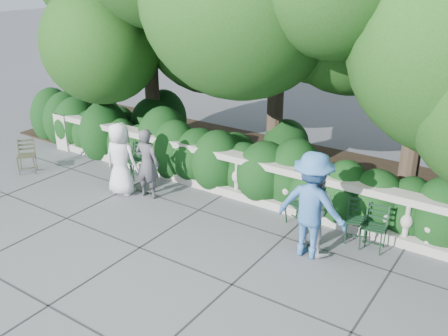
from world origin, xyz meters
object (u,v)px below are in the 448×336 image
Objects in this scene: chair_c at (139,178)px; chair_weathered at (28,175)px; chair_d at (293,226)px; person_older_blue at (312,205)px; person_casual_man at (315,207)px; chair_e at (369,253)px; person_woman_grey at (147,163)px; chair_f at (354,245)px; person_businessman at (121,159)px; chair_b at (129,179)px.

chair_c is 2.74m from chair_weathered.
person_older_blue reaches higher than chair_d.
person_casual_man is (4.80, -0.59, 0.84)m from chair_c.
chair_c is 5.71m from chair_e.
chair_e is 4.90m from person_woman_grey.
person_older_blue is at bearing -144.96° from chair_f.
person_businessman is 0.98× the size of person_casual_man.
person_older_blue is at bearing -30.50° from chair_d.
chair_d is 1.40m from person_older_blue.
person_casual_man is (0.67, -0.55, 0.84)m from chair_d.
chair_weathered is 3.44m from person_woman_grey.
chair_f is (5.53, 0.13, 0.00)m from chair_b.
chair_c is (0.13, 0.19, 0.00)m from chair_b.
chair_e is at bearing -146.00° from person_older_blue.
chair_b is 1.35m from person_woman_grey.
chair_c is 1.33m from person_woman_grey.
chair_c is 1.00× the size of chair_e.
chair_b is at bearing 18.61° from person_casual_man.
chair_b is 1.10m from person_businessman.
chair_d is 1.00× the size of chair_e.
person_older_blue is (4.82, -0.80, 0.96)m from chair_c.
chair_f is at bearing 158.07° from chair_e.
chair_c is at bearing 162.46° from chair_f.
person_woman_grey is at bearing 23.52° from person_casual_man.
chair_b is at bearing -29.67° from person_woman_grey.
chair_f is 0.44× the size of person_older_blue.
chair_e is 0.44× the size of person_older_blue.
chair_c is 4.91m from person_casual_man.
person_casual_man is (3.91, 0.02, 0.05)m from person_woman_grey.
person_older_blue is (3.93, -0.19, 0.18)m from person_woman_grey.
chair_weathered is 7.27m from person_casual_man.
person_businessman is (2.66, 0.57, 0.82)m from chair_weathered.
person_older_blue reaches higher than chair_c.
chair_c is at bearing 173.79° from chair_e.
chair_d is 6.64m from chair_weathered.
person_businessman is at bearing 25.87° from person_casual_man.
chair_weathered is (-8.08, -1.21, 0.00)m from chair_e.
person_casual_man is 0.25m from person_older_blue.
chair_f is 1.16m from person_casual_man.
person_woman_grey reaches higher than chair_b.
chair_b is 5.53m from chair_f.
chair_c is 1.17m from person_businessman.
person_casual_man is at bearing -27.64° from chair_c.
chair_f is 0.50× the size of person_casual_man.
person_woman_grey is at bearing -152.79° from chair_d.
chair_d is at bearing 171.19° from chair_e.
chair_b is at bearing -145.46° from chair_c.
person_older_blue reaches higher than chair_e.
person_businessman is (-3.85, -0.76, 0.82)m from chair_d.
chair_b is 0.44× the size of person_older_blue.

